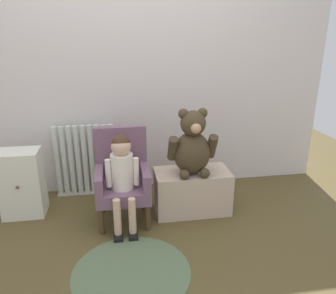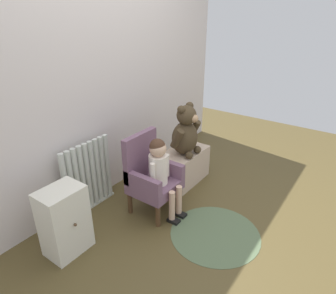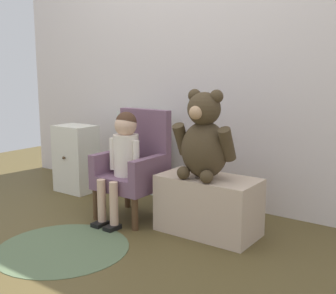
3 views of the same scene
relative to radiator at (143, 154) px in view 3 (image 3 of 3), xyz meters
name	(u,v)px [view 3 (image 3 of 3)]	position (x,y,z in m)	size (l,w,h in m)	color
ground_plane	(89,244)	(0.43, -1.04, -0.34)	(6.00, 6.00, 0.00)	brown
back_wall	(195,47)	(0.43, 0.12, 0.86)	(3.80, 0.05, 2.40)	silver
radiator	(143,154)	(0.00, 0.00, 0.00)	(0.56, 0.05, 0.68)	silver
small_dresser	(76,159)	(-0.49, -0.29, -0.05)	(0.33, 0.27, 0.57)	silver
child_armchair	(135,166)	(0.33, -0.48, 0.03)	(0.42, 0.39, 0.75)	#735167
child_figure	(124,150)	(0.33, -0.60, 0.16)	(0.25, 0.35, 0.75)	silver
low_bench	(208,205)	(0.91, -0.46, -0.15)	(0.63, 0.33, 0.36)	#C5AC93
large_teddy_bear	(204,140)	(0.89, -0.50, 0.27)	(0.40, 0.28, 0.54)	#443522
floor_rug	(63,248)	(0.35, -1.17, -0.33)	(0.77, 0.77, 0.01)	#546747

